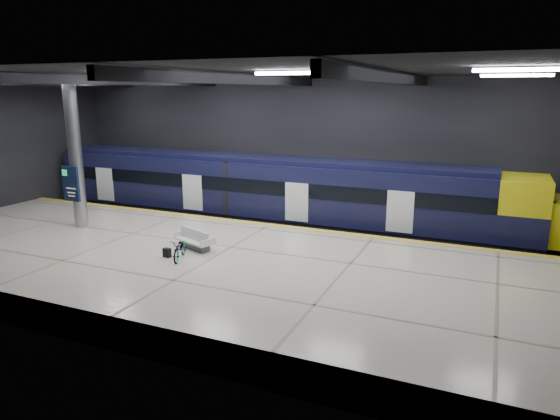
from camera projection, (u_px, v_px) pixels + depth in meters
The scene contains 10 objects.
ground at pixel (243, 265), 21.48m from camera, with size 30.00×30.00×0.00m, color black.
room_shell at pixel (241, 131), 20.15m from camera, with size 30.10×16.10×8.05m.
platform at pixel (213, 271), 19.12m from camera, with size 30.00×11.00×1.10m, color beige.
safety_strip at pixel (270, 225), 23.67m from camera, with size 30.00×0.40×0.01m, color gold.
rails at pixel (292, 231), 26.37m from camera, with size 30.00×1.52×0.16m.
train at pixel (285, 194), 26.04m from camera, with size 29.40×2.84×3.79m.
bench at pixel (195, 242), 20.05m from camera, with size 1.96×1.35×0.80m.
bicycle at pixel (180, 249), 18.76m from camera, with size 0.55×1.58×0.83m, color #99999E.
pannier_bag at pixel (167, 253), 19.05m from camera, with size 0.30×0.18×0.35m, color black.
info_column at pixel (75, 155), 22.62m from camera, with size 0.90×0.78×6.90m.
Camera 1 is at (9.56, -18.02, 7.31)m, focal length 32.00 mm.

